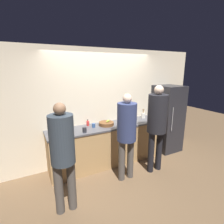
% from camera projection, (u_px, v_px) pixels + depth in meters
% --- Properties ---
extents(ground_plane, '(14.00, 14.00, 0.00)m').
position_uv_depth(ground_plane, '(115.00, 170.00, 3.84)').
color(ground_plane, brown).
extents(wall_back, '(5.20, 0.06, 2.60)m').
position_uv_depth(wall_back, '(102.00, 106.00, 4.09)').
color(wall_back, beige).
rests_on(wall_back, ground_plane).
extents(counter, '(2.67, 0.64, 0.93)m').
position_uv_depth(counter, '(108.00, 144.00, 4.03)').
color(counter, tan).
rests_on(counter, ground_plane).
extents(refrigerator, '(0.62, 0.71, 1.74)m').
position_uv_depth(refrigerator, '(167.00, 118.00, 4.66)').
color(refrigerator, '#232328').
rests_on(refrigerator, ground_plane).
extents(person_left, '(0.35, 0.35, 1.72)m').
position_uv_depth(person_left, '(63.00, 150.00, 2.51)').
color(person_left, '#4C4742').
rests_on(person_left, ground_plane).
extents(person_center, '(0.37, 0.37, 1.72)m').
position_uv_depth(person_center, '(127.00, 130.00, 3.30)').
color(person_center, '#4C4742').
rests_on(person_center, ground_plane).
extents(person_right, '(0.39, 0.39, 1.85)m').
position_uv_depth(person_right, '(157.00, 120.00, 3.56)').
color(person_right, black).
rests_on(person_right, ground_plane).
extents(fruit_bowl, '(0.33, 0.33, 0.12)m').
position_uv_depth(fruit_bowl, '(106.00, 124.00, 3.89)').
color(fruit_bowl, brown).
rests_on(fruit_bowl, counter).
extents(utensil_crock, '(0.10, 0.10, 0.24)m').
position_uv_depth(utensil_crock, '(143.00, 115.00, 4.46)').
color(utensil_crock, silver).
rests_on(utensil_crock, counter).
extents(bottle_red, '(0.06, 0.06, 0.14)m').
position_uv_depth(bottle_red, '(88.00, 123.00, 3.86)').
color(bottle_red, red).
rests_on(bottle_red, counter).
extents(cup_black, '(0.08, 0.08, 0.10)m').
position_uv_depth(cup_black, '(84.00, 130.00, 3.46)').
color(cup_black, '#28282D').
rests_on(cup_black, counter).
extents(cup_blue, '(0.07, 0.07, 0.09)m').
position_uv_depth(cup_blue, '(94.00, 125.00, 3.76)').
color(cup_blue, '#335184').
rests_on(cup_blue, counter).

